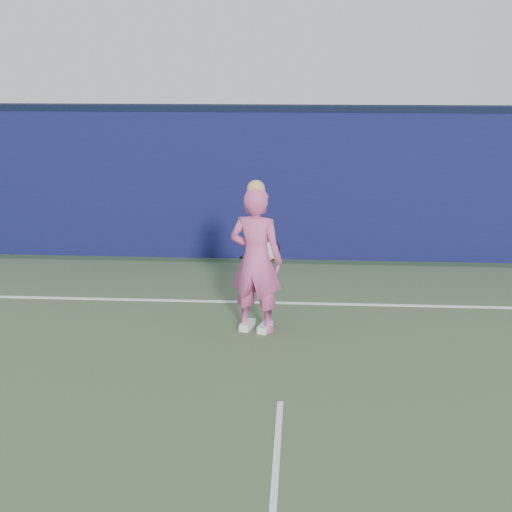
{
  "coord_description": "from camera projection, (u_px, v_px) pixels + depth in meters",
  "views": [
    {
      "loc": [
        0.18,
        -5.53,
        3.37
      ],
      "look_at": [
        -0.37,
        2.96,
        0.99
      ],
      "focal_mm": 50.0,
      "sensor_mm": 36.0,
      "label": 1
    }
  ],
  "objects": [
    {
      "name": "wall_cap",
      "position": [
        292.0,
        108.0,
        11.79
      ],
      "size": [
        24.0,
        0.42,
        0.1
      ],
      "primitive_type": "cube",
      "color": "black",
      "rests_on": "backstop_wall"
    },
    {
      "name": "backstop_wall",
      "position": [
        291.0,
        186.0,
        12.14
      ],
      "size": [
        24.0,
        0.4,
        2.5
      ],
      "primitive_type": "cube",
      "color": "#0D113C",
      "rests_on": "ground"
    },
    {
      "name": "player",
      "position": [
        256.0,
        260.0,
        8.85
      ],
      "size": [
        0.77,
        0.61,
        1.94
      ],
      "rotation": [
        0.0,
        0.0,
        2.87
      ],
      "color": "#D3528F",
      "rests_on": "ground"
    },
    {
      "name": "racket",
      "position": [
        268.0,
        251.0,
        9.3
      ],
      "size": [
        0.55,
        0.14,
        0.29
      ],
      "rotation": [
        0.0,
        0.0,
        -0.03
      ],
      "color": "black",
      "rests_on": "ground"
    },
    {
      "name": "ground",
      "position": [
        277.0,
        456.0,
        6.23
      ],
      "size": [
        80.0,
        80.0,
        0.0
      ],
      "primitive_type": "plane",
      "color": "#2C3D25",
      "rests_on": "ground"
    },
    {
      "name": "court_lines",
      "position": [
        275.0,
        476.0,
        5.91
      ],
      "size": [
        11.0,
        12.04,
        0.01
      ],
      "color": "white",
      "rests_on": "court_surface"
    }
  ]
}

